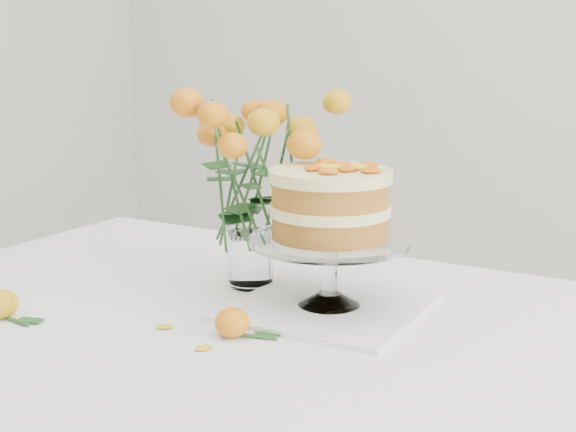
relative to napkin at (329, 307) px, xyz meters
The scene contains 8 objects.
table 0.14m from the napkin, 118.47° to the right, with size 1.43×0.93×0.76m.
napkin is the anchor object (origin of this frame).
cake_stand 0.16m from the napkin, 90.00° to the left, with size 0.25×0.25×0.23m.
rose_vase 0.29m from the napkin, 166.33° to the left, with size 0.31×0.31×0.39m.
loose_rose_near 0.51m from the napkin, 145.46° to the right, with size 0.10×0.05×0.05m.
loose_rose_far 0.19m from the napkin, 110.76° to the right, with size 0.09×0.05×0.04m.
stray_petal_a 0.26m from the napkin, 131.15° to the right, with size 0.03×0.02×0.00m, color yellow.
stray_petal_b 0.25m from the napkin, 107.10° to the right, with size 0.03×0.02×0.00m, color yellow.
Camera 1 is at (0.61, -0.99, 1.18)m, focal length 50.00 mm.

